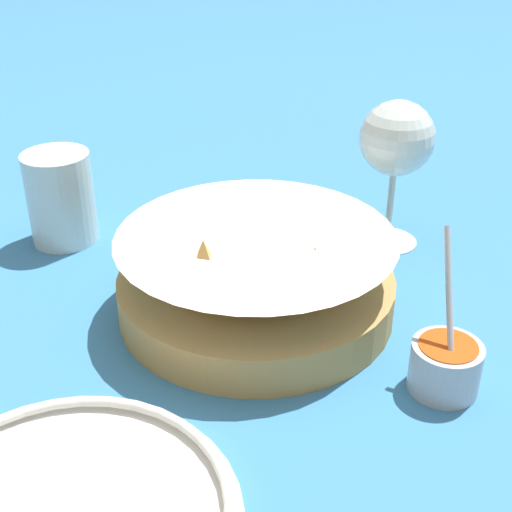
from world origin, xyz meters
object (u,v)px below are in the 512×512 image
wine_glass (397,143)px  sauce_cup (445,364)px  food_basket (256,279)px  beer_mug (61,200)px

wine_glass → sauce_cup: bearing=176.6°
food_basket → sauce_cup: 0.19m
sauce_cup → wine_glass: 0.26m
sauce_cup → beer_mug: bearing=50.1°
food_basket → wine_glass: bearing=-51.6°
sauce_cup → beer_mug: sauce_cup is taller
sauce_cup → wine_glass: wine_glass is taller
wine_glass → food_basket: bearing=128.4°
food_basket → beer_mug: 0.25m
wine_glass → beer_mug: (0.04, 0.35, -0.07)m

